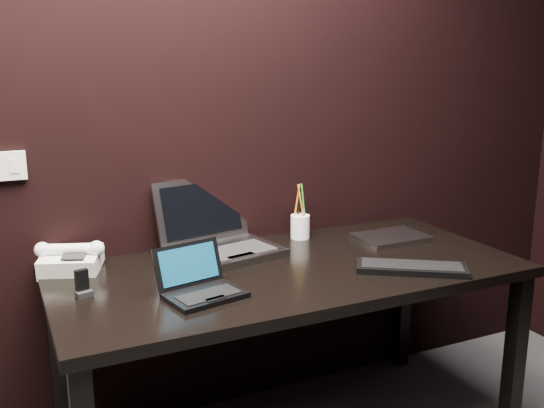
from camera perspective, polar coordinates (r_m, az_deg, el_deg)
name	(u,v)px	position (r m, az deg, el deg)	size (l,w,h in m)	color
wall_back	(174,108)	(2.38, -9.22, 8.91)	(4.00, 4.00, 0.00)	black
wall_switch	(3,166)	(2.30, -23.98, 3.27)	(0.15, 0.02, 0.10)	silver
desk	(289,286)	(2.26, 1.64, -7.75)	(1.70, 0.80, 0.74)	black
netbook	(200,286)	(1.98, -6.75, -7.67)	(0.28, 0.26, 0.15)	black
silver_laptop	(219,240)	(2.38, -4.99, -3.44)	(0.47, 0.44, 0.28)	gray
ext_keyboard	(412,268)	(2.24, 13.00, -5.86)	(0.40, 0.33, 0.02)	black
closed_laptop	(391,237)	(2.61, 11.15, -3.09)	(0.29, 0.21, 0.02)	#98979D
desk_phone	(71,259)	(2.30, -18.40, -4.92)	(0.25, 0.24, 0.12)	silver
mobile_phone	(83,286)	(2.05, -17.39, -7.38)	(0.06, 0.05, 0.09)	black
pen_cup	(300,226)	(2.57, 2.67, -2.04)	(0.10, 0.10, 0.24)	white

